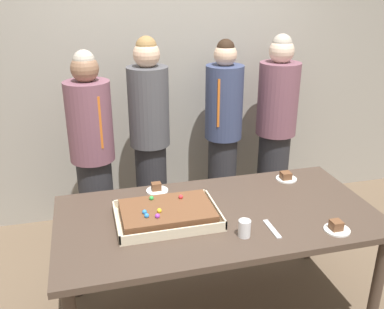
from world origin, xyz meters
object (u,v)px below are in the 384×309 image
at_px(plated_slice_near_left, 337,228).
at_px(person_green_shirt_behind, 223,132).
at_px(party_table, 218,225).
at_px(cake_server_utensil, 272,229).
at_px(plated_slice_far_left, 157,189).
at_px(person_striped_tie_right, 150,138).
at_px(sheet_cake, 167,214).
at_px(person_far_right_suit, 276,127).
at_px(drink_cup_nearest, 244,228).
at_px(plated_slice_near_right, 286,177).
at_px(person_serving_front, 93,154).

xyz_separation_m(plated_slice_near_left, person_green_shirt_behind, (-0.17, 1.54, 0.08)).
distance_m(party_table, cake_server_utensil, 0.36).
xyz_separation_m(plated_slice_far_left, cake_server_utensil, (0.56, -0.65, -0.01)).
xyz_separation_m(plated_slice_near_left, person_striped_tie_right, (-0.84, 1.45, 0.12)).
bearing_deg(person_striped_tie_right, person_green_shirt_behind, 102.00).
distance_m(sheet_cake, person_green_shirt_behind, 1.40).
xyz_separation_m(plated_slice_near_left, person_far_right_suit, (0.32, 1.53, 0.09)).
height_order(drink_cup_nearest, person_striped_tie_right, person_striped_tie_right).
height_order(drink_cup_nearest, person_green_shirt_behind, person_green_shirt_behind).
bearing_deg(party_table, plated_slice_near_right, 28.65).
xyz_separation_m(cake_server_utensil, person_green_shirt_behind, (0.18, 1.44, 0.10)).
relative_size(sheet_cake, plated_slice_near_left, 4.10).
bearing_deg(person_striped_tie_right, person_serving_front, -69.51).
distance_m(plated_slice_near_left, person_far_right_suit, 1.57).
bearing_deg(person_far_right_suit, plated_slice_far_left, -11.01).
xyz_separation_m(sheet_cake, person_far_right_suit, (1.25, 1.16, 0.07)).
relative_size(plated_slice_near_right, person_far_right_suit, 0.09).
height_order(person_serving_front, person_far_right_suit, person_far_right_suit).
bearing_deg(sheet_cake, person_far_right_suit, 43.09).
bearing_deg(plated_slice_near_left, person_striped_tie_right, 120.12).
bearing_deg(plated_slice_near_left, party_table, 149.23).
relative_size(sheet_cake, person_serving_front, 0.37).
xyz_separation_m(drink_cup_nearest, person_far_right_suit, (0.86, 1.45, 0.06)).
relative_size(plated_slice_near_right, plated_slice_far_left, 1.00).
relative_size(plated_slice_far_left, person_serving_front, 0.09).
bearing_deg(person_far_right_suit, plated_slice_near_right, 27.14).
relative_size(plated_slice_near_left, person_green_shirt_behind, 0.09).
distance_m(plated_slice_far_left, person_green_shirt_behind, 1.08).
bearing_deg(drink_cup_nearest, sheet_cake, 143.63).
relative_size(party_table, plated_slice_near_left, 13.18).
height_order(person_green_shirt_behind, person_far_right_suit, person_far_right_suit).
xyz_separation_m(cake_server_utensil, person_serving_front, (-0.96, 1.21, 0.09)).
xyz_separation_m(sheet_cake, person_green_shirt_behind, (0.75, 1.18, 0.06)).
bearing_deg(person_serving_front, sheet_cake, -0.02).
bearing_deg(plated_slice_far_left, person_striped_tie_right, 84.15).
height_order(plated_slice_near_right, person_striped_tie_right, person_striped_tie_right).
bearing_deg(sheet_cake, drink_cup_nearest, -36.37).
bearing_deg(sheet_cake, cake_server_utensil, -24.68).
xyz_separation_m(plated_slice_far_left, person_striped_tie_right, (0.07, 0.70, 0.12)).
xyz_separation_m(plated_slice_far_left, person_far_right_suit, (1.24, 0.78, 0.09)).
bearing_deg(party_table, cake_server_utensil, -45.67).
bearing_deg(plated_slice_near_left, plated_slice_near_right, 87.85).
xyz_separation_m(person_striped_tie_right, person_far_right_suit, (1.17, 0.08, -0.02)).
xyz_separation_m(party_table, plated_slice_far_left, (-0.31, 0.40, 0.10)).
distance_m(person_serving_front, person_green_shirt_behind, 1.16).
relative_size(party_table, person_striped_tie_right, 1.15).
relative_size(plated_slice_near_right, person_striped_tie_right, 0.09).
height_order(plated_slice_near_right, plated_slice_far_left, plated_slice_far_left).
distance_m(party_table, plated_slice_near_left, 0.71).
bearing_deg(plated_slice_near_left, plated_slice_far_left, 140.44).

